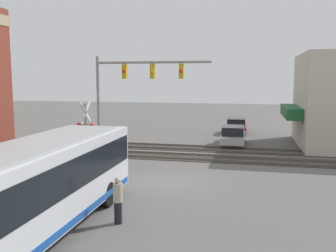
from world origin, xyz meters
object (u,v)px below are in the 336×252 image
(pedestrian_near_bus, at_px, (118,200))
(city_bus, at_px, (26,190))
(parked_car_silver, at_px, (233,136))
(parked_car_red, at_px, (237,126))
(crossing_signal, at_px, (86,125))
(pedestrian_at_crossing, at_px, (118,146))

(pedestrian_near_bus, bearing_deg, city_bus, 134.48)
(parked_car_silver, height_order, pedestrian_near_bus, pedestrian_near_bus)
(parked_car_silver, relative_size, parked_car_red, 0.96)
(city_bus, bearing_deg, pedestrian_near_bus, -45.52)
(crossing_signal, relative_size, parked_car_red, 0.86)
(crossing_signal, bearing_deg, pedestrian_near_bus, -149.21)
(parked_car_silver, bearing_deg, city_bus, 164.34)
(city_bus, xyz_separation_m, parked_car_red, (25.70, -5.40, -1.05))
(crossing_signal, bearing_deg, parked_car_red, -30.38)
(parked_car_red, bearing_deg, crossing_signal, 149.62)
(pedestrian_near_bus, bearing_deg, pedestrian_at_crossing, 20.28)
(pedestrian_near_bus, bearing_deg, crossing_signal, 30.79)
(pedestrian_near_bus, bearing_deg, parked_car_silver, -10.63)
(crossing_signal, xyz_separation_m, pedestrian_at_crossing, (0.72, -1.76, -1.37))
(pedestrian_at_crossing, bearing_deg, pedestrian_near_bus, -159.72)
(crossing_signal, height_order, parked_car_silver, crossing_signal)
(city_bus, relative_size, crossing_signal, 3.13)
(pedestrian_near_bus, distance_m, pedestrian_at_crossing, 10.32)
(parked_car_red, height_order, pedestrian_near_bus, pedestrian_near_bus)
(crossing_signal, height_order, parked_car_red, crossing_signal)
(parked_car_red, distance_m, pedestrian_at_crossing, 15.44)
(pedestrian_at_crossing, bearing_deg, crossing_signal, 112.30)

